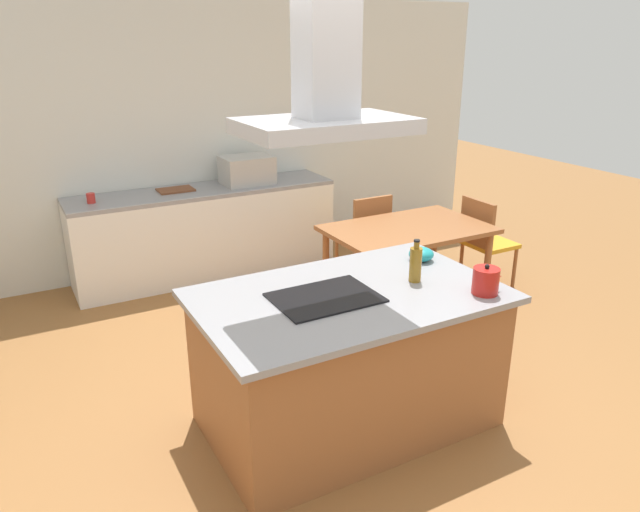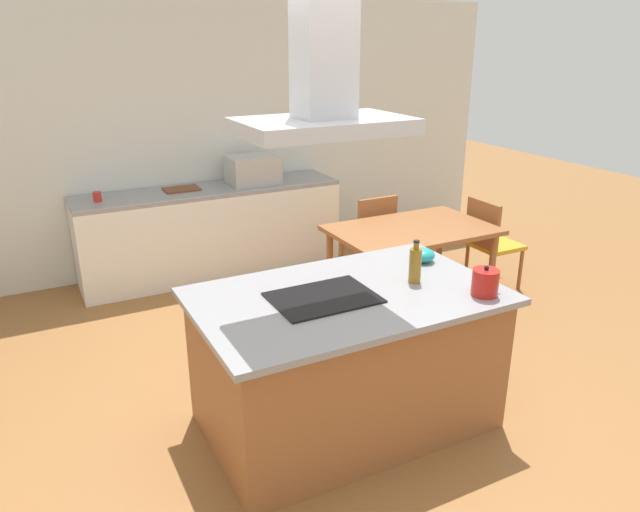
% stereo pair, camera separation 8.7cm
% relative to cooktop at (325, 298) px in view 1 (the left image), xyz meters
% --- Properties ---
extents(ground, '(16.00, 16.00, 0.00)m').
position_rel_cooktop_xyz_m(ground, '(0.16, 1.50, -0.91)').
color(ground, '#936033').
extents(wall_back, '(7.20, 0.10, 2.70)m').
position_rel_cooktop_xyz_m(wall_back, '(0.16, 3.25, 0.44)').
color(wall_back, silver).
rests_on(wall_back, ground).
extents(kitchen_island, '(1.82, 1.12, 0.90)m').
position_rel_cooktop_xyz_m(kitchen_island, '(0.16, 0.00, -0.45)').
color(kitchen_island, '#995B33').
rests_on(kitchen_island, ground).
extents(cooktop, '(0.60, 0.44, 0.01)m').
position_rel_cooktop_xyz_m(cooktop, '(0.00, 0.00, 0.00)').
color(cooktop, black).
rests_on(cooktop, kitchen_island).
extents(tea_kettle, '(0.21, 0.16, 0.18)m').
position_rel_cooktop_xyz_m(tea_kettle, '(0.87, -0.39, 0.07)').
color(tea_kettle, '#B21E19').
rests_on(tea_kettle, kitchen_island).
extents(olive_oil_bottle, '(0.08, 0.08, 0.27)m').
position_rel_cooktop_xyz_m(olive_oil_bottle, '(0.62, -0.04, 0.11)').
color(olive_oil_bottle, olive).
rests_on(olive_oil_bottle, kitchen_island).
extents(mixing_bowl, '(0.17, 0.17, 0.09)m').
position_rel_cooktop_xyz_m(mixing_bowl, '(0.87, 0.23, 0.04)').
color(mixing_bowl, teal).
rests_on(mixing_bowl, kitchen_island).
extents(back_counter, '(2.63, 0.62, 0.90)m').
position_rel_cooktop_xyz_m(back_counter, '(0.22, 2.88, -0.46)').
color(back_counter, white).
rests_on(back_counter, ground).
extents(countertop_microwave, '(0.50, 0.38, 0.28)m').
position_rel_cooktop_xyz_m(countertop_microwave, '(0.69, 2.88, 0.13)').
color(countertop_microwave, '#B2AFAA').
rests_on(countertop_microwave, back_counter).
extents(coffee_mug_red, '(0.08, 0.08, 0.09)m').
position_rel_cooktop_xyz_m(coffee_mug_red, '(-0.84, 2.85, 0.04)').
color(coffee_mug_red, red).
rests_on(coffee_mug_red, back_counter).
extents(cutting_board, '(0.34, 0.24, 0.02)m').
position_rel_cooktop_xyz_m(cutting_board, '(-0.04, 2.93, 0.00)').
color(cutting_board, brown).
rests_on(cutting_board, back_counter).
extents(dining_table, '(1.40, 0.90, 0.75)m').
position_rel_cooktop_xyz_m(dining_table, '(1.54, 1.26, -0.24)').
color(dining_table, '#995B33').
rests_on(dining_table, ground).
extents(chair_at_right_end, '(0.42, 0.42, 0.89)m').
position_rel_cooktop_xyz_m(chair_at_right_end, '(2.45, 1.26, -0.40)').
color(chair_at_right_end, gold).
rests_on(chair_at_right_end, ground).
extents(chair_facing_back_wall, '(0.42, 0.42, 0.89)m').
position_rel_cooktop_xyz_m(chair_facing_back_wall, '(1.54, 1.92, -0.40)').
color(chair_facing_back_wall, gold).
rests_on(chair_facing_back_wall, ground).
extents(range_hood, '(0.90, 0.55, 0.78)m').
position_rel_cooktop_xyz_m(range_hood, '(-0.00, 0.00, 1.20)').
color(range_hood, '#ADADB2').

